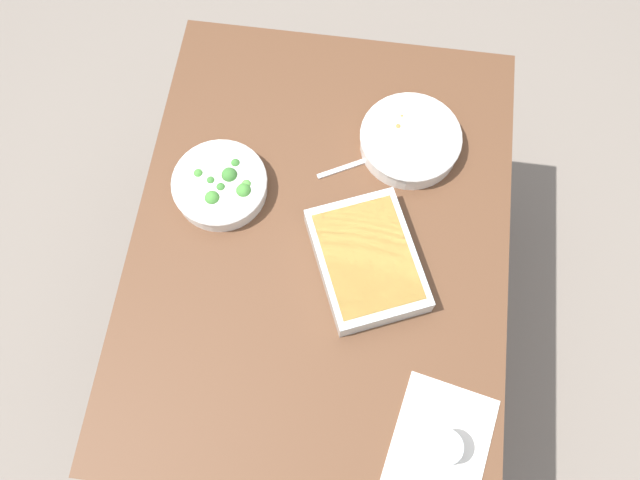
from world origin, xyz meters
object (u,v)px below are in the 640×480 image
object	(u,v)px
broccoli_bowl	(221,185)
baking_dish	(367,260)
stew_bowl	(410,140)
spoon_by_stew	(360,162)
drink_cup	(442,448)

from	to	relation	value
broccoli_bowl	baking_dish	distance (m)	0.40
broccoli_bowl	baking_dish	world-z (taller)	broccoli_bowl
stew_bowl	broccoli_bowl	distance (m)	0.48
stew_bowl	broccoli_bowl	world-z (taller)	broccoli_bowl
broccoli_bowl	spoon_by_stew	xyz separation A→B (m)	(0.12, -0.33, -0.03)
broccoli_bowl	stew_bowl	bearing A→B (deg)	-67.50
drink_cup	stew_bowl	bearing A→B (deg)	9.81
broccoli_bowl	spoon_by_stew	bearing A→B (deg)	-69.82
broccoli_bowl	baking_dish	bearing A→B (deg)	-111.40
baking_dish	drink_cup	bearing A→B (deg)	-153.24
spoon_by_stew	baking_dish	bearing A→B (deg)	-170.44
baking_dish	spoon_by_stew	bearing A→B (deg)	9.56
baking_dish	spoon_by_stew	distance (m)	0.27
broccoli_bowl	drink_cup	world-z (taller)	drink_cup
drink_cup	baking_dish	bearing A→B (deg)	26.76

